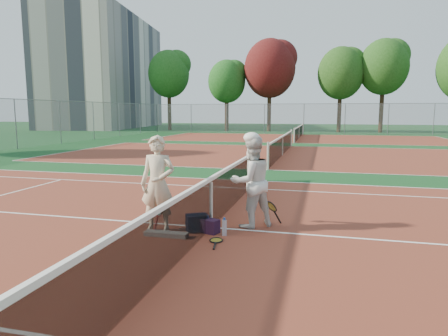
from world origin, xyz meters
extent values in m
plane|color=#103C19|center=(0.00, 0.00, 0.00)|extent=(130.00, 130.00, 0.00)
cube|color=maroon|center=(0.00, 0.00, 0.00)|extent=(23.77, 10.97, 0.01)
cube|color=maroon|center=(0.00, 13.50, 0.00)|extent=(23.77, 10.97, 0.01)
cube|color=maroon|center=(0.00, 27.00, 0.00)|extent=(23.77, 10.97, 0.01)
cube|color=beige|center=(-28.00, 44.00, 7.50)|extent=(12.96, 23.18, 15.00)
imported|color=beige|center=(-0.92, -0.45, 0.92)|extent=(0.68, 0.46, 1.84)
imported|color=silver|center=(0.74, 0.29, 0.91)|extent=(1.12, 1.10, 1.82)
cube|color=black|center=(-0.21, -0.25, 0.16)|extent=(0.49, 0.44, 0.32)
cube|color=black|center=(0.07, -0.33, 0.13)|extent=(0.38, 0.32, 0.26)
cube|color=slate|center=(-0.65, -0.73, 0.04)|extent=(0.82, 0.20, 0.09)
cylinder|color=#C9E0FF|center=(0.38, -0.42, 0.15)|extent=(0.09, 0.09, 0.30)
cylinder|color=#382314|center=(-16.15, 38.13, 2.66)|extent=(0.44, 0.44, 5.32)
ellipsoid|color=#184B15|center=(-16.15, 38.13, 6.65)|extent=(4.87, 4.87, 5.60)
cylinder|color=#382314|center=(-8.86, 37.40, 2.24)|extent=(0.44, 0.44, 4.47)
ellipsoid|color=#164D16|center=(-8.86, 37.40, 5.59)|extent=(4.22, 4.22, 4.85)
cylinder|color=#382314|center=(-4.05, 37.78, 2.78)|extent=(0.44, 0.44, 5.56)
ellipsoid|color=#460F0F|center=(-4.05, 37.78, 6.95)|extent=(5.65, 5.65, 6.50)
cylinder|color=#382314|center=(3.55, 37.78, 2.51)|extent=(0.44, 0.44, 5.01)
ellipsoid|color=#1C4313|center=(3.55, 37.78, 6.27)|extent=(4.83, 4.83, 5.56)
cylinder|color=#382314|center=(7.83, 38.09, 2.74)|extent=(0.44, 0.44, 5.47)
ellipsoid|color=#1B4614|center=(7.83, 38.09, 6.84)|extent=(5.05, 5.05, 5.80)
camera|label=1|loc=(2.11, -7.34, 2.29)|focal=32.00mm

